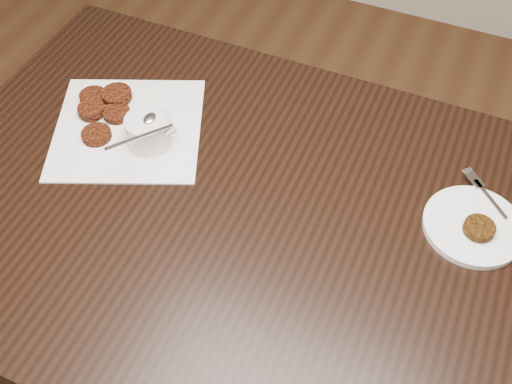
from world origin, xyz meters
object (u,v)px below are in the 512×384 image
at_px(table, 266,317).
at_px(napkin, 128,128).
at_px(plate_with_patty, 474,224).
at_px(sauce_ramekin, 146,119).

distance_m(table, napkin, 0.52).
xyz_separation_m(napkin, plate_with_patty, (0.69, 0.03, 0.01)).
distance_m(sauce_ramekin, plate_with_patty, 0.63).
bearing_deg(napkin, table, -15.29).
xyz_separation_m(table, napkin, (-0.35, 0.10, 0.38)).
xyz_separation_m(napkin, sauce_ramekin, (0.06, -0.02, 0.06)).
distance_m(napkin, sauce_ramekin, 0.09).
bearing_deg(sauce_ramekin, napkin, 165.62).
bearing_deg(sauce_ramekin, plate_with_patty, 4.16).
relative_size(table, napkin, 4.58).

